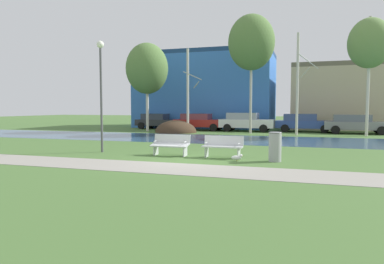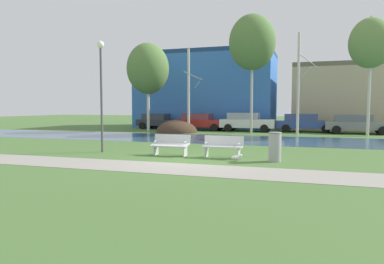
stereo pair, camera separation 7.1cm
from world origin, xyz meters
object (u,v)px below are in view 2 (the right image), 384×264
(bench_right, at_px, (223,146))
(streetlamp, at_px, (101,77))
(parked_sedan_second_red, at_px, (200,121))
(parked_van_nearest_dark, at_px, (158,121))
(parked_suv_fifth_grey, at_px, (357,124))
(trash_bin, at_px, (275,146))
(parked_hatch_third_white, at_px, (247,122))
(parked_wagon_fourth_blue, at_px, (304,122))
(seagull, at_px, (237,158))
(bench_left, at_px, (171,144))

(bench_right, height_order, streetlamp, streetlamp)
(parked_sedan_second_red, bearing_deg, bench_right, -70.43)
(streetlamp, distance_m, parked_van_nearest_dark, 17.42)
(parked_sedan_second_red, xyz_separation_m, parked_suv_fifth_grey, (12.56, -0.31, -0.00))
(trash_bin, bearing_deg, parked_suv_fifth_grey, 73.36)
(parked_suv_fifth_grey, bearing_deg, parked_hatch_third_white, 179.30)
(bench_right, bearing_deg, trash_bin, -10.20)
(parked_van_nearest_dark, bearing_deg, bench_right, -59.16)
(bench_right, bearing_deg, streetlamp, 179.03)
(trash_bin, relative_size, parked_suv_fifth_grey, 0.23)
(bench_right, bearing_deg, parked_sedan_second_red, 109.57)
(parked_wagon_fourth_blue, bearing_deg, bench_right, -100.52)
(seagull, bearing_deg, parked_van_nearest_dark, 121.55)
(bench_right, bearing_deg, parked_wagon_fourth_blue, 79.48)
(streetlamp, height_order, parked_sedan_second_red, streetlamp)
(streetlamp, distance_m, parked_sedan_second_red, 16.14)
(bench_left, bearing_deg, trash_bin, -4.95)
(seagull, xyz_separation_m, parked_sedan_second_red, (-6.40, 16.71, 0.64))
(parked_hatch_third_white, bearing_deg, bench_left, -92.42)
(parked_hatch_third_white, distance_m, parked_wagon_fourth_blue, 4.68)
(trash_bin, bearing_deg, parked_wagon_fourth_blue, 86.56)
(parked_van_nearest_dark, height_order, parked_sedan_second_red, parked_sedan_second_red)
(bench_left, distance_m, parked_suv_fifth_grey, 18.15)
(trash_bin, relative_size, parked_hatch_third_white, 0.24)
(bench_right, xyz_separation_m, parked_van_nearest_dark, (-9.99, 16.74, 0.28))
(parked_wagon_fourth_blue, relative_size, parked_suv_fifth_grey, 0.97)
(parked_sedan_second_red, bearing_deg, parked_hatch_third_white, -2.87)
(bench_left, distance_m, seagull, 3.01)
(bench_left, relative_size, bench_right, 1.00)
(parked_van_nearest_dark, bearing_deg, parked_wagon_fourth_blue, -0.82)
(bench_left, distance_m, trash_bin, 4.29)
(parked_suv_fifth_grey, bearing_deg, parked_sedan_second_red, 178.59)
(parked_suv_fifth_grey, bearing_deg, parked_van_nearest_dark, 176.53)
(streetlamp, xyz_separation_m, parked_sedan_second_red, (-0.16, 15.93, -2.55))
(parked_hatch_third_white, bearing_deg, parked_wagon_fourth_blue, 9.01)
(parked_sedan_second_red, bearing_deg, parked_van_nearest_dark, 170.60)
(bench_left, relative_size, seagull, 3.49)
(parked_wagon_fourth_blue, height_order, parked_suv_fifth_grey, parked_wagon_fourth_blue)
(streetlamp, relative_size, parked_hatch_third_white, 1.08)
(parked_sedan_second_red, height_order, parked_wagon_fourth_blue, parked_wagon_fourth_blue)
(parked_van_nearest_dark, relative_size, parked_suv_fifth_grey, 0.86)
(trash_bin, relative_size, streetlamp, 0.22)
(streetlamp, bearing_deg, parked_van_nearest_dark, 105.01)
(seagull, distance_m, parked_hatch_third_white, 16.67)
(trash_bin, xyz_separation_m, parked_wagon_fourth_blue, (1.02, 16.92, 0.21))
(seagull, bearing_deg, parked_hatch_third_white, 97.74)
(bench_left, xyz_separation_m, streetlamp, (-3.32, 0.09, 2.85))
(parked_sedan_second_red, relative_size, parked_wagon_fourth_blue, 0.97)
(streetlamp, distance_m, parked_hatch_third_white, 16.42)
(bench_right, height_order, trash_bin, trash_bin)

